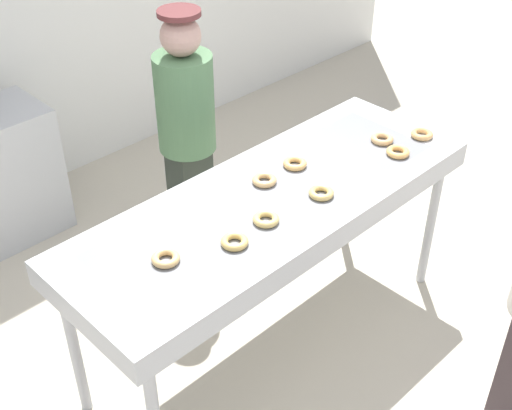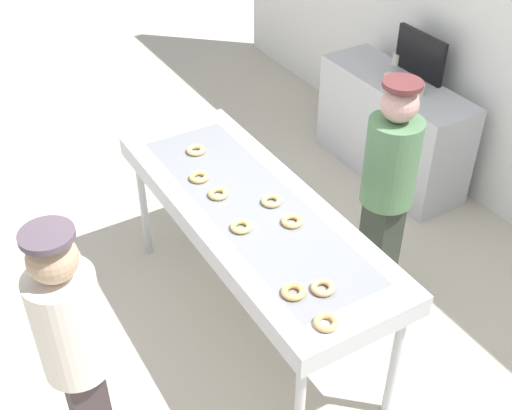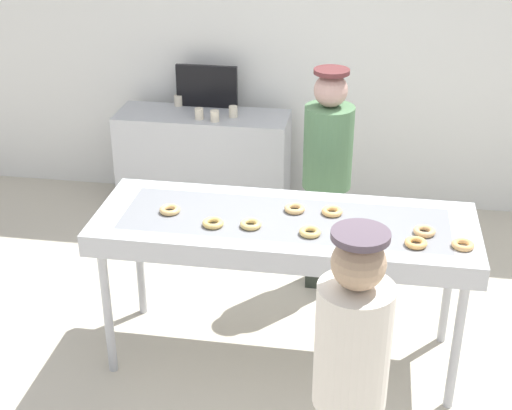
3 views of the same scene
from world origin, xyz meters
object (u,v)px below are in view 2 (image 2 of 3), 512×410
glazed_donut_4 (326,322)px  worker_baker (388,183)px  glazed_donut_1 (218,193)px  menu_display (420,55)px  glazed_donut_8 (196,150)px  paper_cup_2 (396,59)px  prep_counter (392,128)px  glazed_donut_2 (241,226)px  fryer_conveyor (252,215)px  glazed_donut_5 (323,287)px  paper_cup_0 (420,89)px  paper_cup_1 (388,79)px  glazed_donut_7 (292,221)px  customer_waiting (74,346)px  glazed_donut_6 (293,292)px  glazed_donut_3 (271,201)px  glazed_donut_0 (199,177)px  paper_cup_3 (396,87)px

glazed_donut_4 → worker_baker: worker_baker is taller
glazed_donut_1 → menu_display: (-0.78, 2.32, 0.08)m
glazed_donut_8 → menu_display: bearing=96.8°
worker_baker → menu_display: bearing=-44.0°
paper_cup_2 → menu_display: 0.29m
glazed_donut_1 → paper_cup_2: glazed_donut_1 is taller
prep_counter → glazed_donut_2: bearing=-62.3°
fryer_conveyor → glazed_donut_5: bearing=-3.9°
paper_cup_0 → glazed_donut_4: bearing=-51.5°
worker_baker → paper_cup_1: 1.49m
glazed_donut_4 → paper_cup_0: glazed_donut_4 is taller
glazed_donut_7 → customer_waiting: (0.18, -1.37, -0.10)m
glazed_donut_5 → glazed_donut_6: (-0.05, -0.15, 0.00)m
worker_baker → prep_counter: (-1.15, 1.08, -0.50)m
paper_cup_2 → paper_cup_1: bearing=-50.0°
glazed_donut_4 → glazed_donut_7: same height
paper_cup_1 → menu_display: size_ratio=0.18×
customer_waiting → paper_cup_2: (-1.67, 3.44, 0.03)m
glazed_donut_2 → glazed_donut_3: size_ratio=1.00×
glazed_donut_3 → glazed_donut_8: (-0.74, -0.14, 0.00)m
fryer_conveyor → glazed_donut_8: size_ratio=18.14×
glazed_donut_0 → worker_baker: bearing=60.8°
glazed_donut_0 → glazed_donut_5: size_ratio=1.00×
customer_waiting → paper_cup_1: (-1.41, 3.12, 0.03)m
glazed_donut_2 → glazed_donut_7: same height
paper_cup_0 → menu_display: (-0.28, 0.23, 0.14)m
paper_cup_0 → paper_cup_1: (-0.27, -0.10, 0.00)m
glazed_donut_8 → customer_waiting: 1.69m
menu_display → glazed_donut_7: bearing=-59.2°
glazed_donut_5 → glazed_donut_8: 1.51m
fryer_conveyor → menu_display: size_ratio=4.23×
prep_counter → paper_cup_1: paper_cup_1 is taller
worker_baker → prep_counter: bearing=-39.0°
glazed_donut_1 → glazed_donut_3: size_ratio=1.00×
customer_waiting → glazed_donut_0: bearing=132.2°
paper_cup_3 → glazed_donut_8: bearing=-86.3°
glazed_donut_5 → paper_cup_2: glazed_donut_5 is taller
paper_cup_0 → paper_cup_3: 0.19m
glazed_donut_2 → prep_counter: bearing=117.7°
glazed_donut_5 → menu_display: (-1.78, 2.24, 0.08)m
glazed_donut_0 → glazed_donut_2: (0.57, -0.02, 0.00)m
glazed_donut_5 → worker_baker: bearing=123.0°
glazed_donut_2 → paper_cup_2: glazed_donut_2 is taller
glazed_donut_3 → menu_display: bearing=115.9°
worker_baker → glazed_donut_5: bearing=127.1°
glazed_donut_2 → paper_cup_1: bearing=119.0°
glazed_donut_8 → paper_cup_0: (0.01, 1.99, -0.06)m
glazed_donut_4 → worker_baker: bearing=127.3°
glazed_donut_1 → customer_waiting: size_ratio=0.08×
glazed_donut_4 → prep_counter: size_ratio=0.08×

